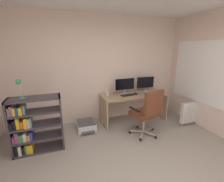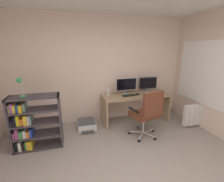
{
  "view_description": "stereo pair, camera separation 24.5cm",
  "coord_description": "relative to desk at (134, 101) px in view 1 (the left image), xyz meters",
  "views": [
    {
      "loc": [
        -1.02,
        -1.46,
        1.89
      ],
      "look_at": [
        0.15,
        1.76,
        0.95
      ],
      "focal_mm": 25.58,
      "sensor_mm": 36.0,
      "label": 1
    },
    {
      "loc": [
        -0.78,
        -1.54,
        1.89
      ],
      "look_at": [
        0.15,
        1.76,
        0.95
      ],
      "focal_mm": 25.58,
      "sensor_mm": 36.0,
      "label": 2
    }
  ],
  "objects": [
    {
      "name": "computer_mouse",
      "position": [
        0.04,
        -0.03,
        0.19
      ],
      "size": [
        0.07,
        0.1,
        0.03
      ],
      "primitive_type": "cube",
      "rotation": [
        0.0,
        0.0,
        0.08
      ],
      "color": "black",
      "rests_on": "desk"
    },
    {
      "name": "window_pane",
      "position": [
        1.4,
        -0.72,
        0.77
      ],
      "size": [
        0.01,
        1.58,
        1.37
      ],
      "primitive_type": "cube",
      "color": "white"
    },
    {
      "name": "monitor_main",
      "position": [
        -0.2,
        0.14,
        0.41
      ],
      "size": [
        0.57,
        0.18,
        0.41
      ],
      "color": "#B2B5B7",
      "rests_on": "desk"
    },
    {
      "name": "office_chair",
      "position": [
        -0.1,
        -0.83,
        0.05
      ],
      "size": [
        0.66,
        0.67,
        1.06
      ],
      "color": "#B7BABC",
      "rests_on": "ground"
    },
    {
      "name": "monitor_secondary",
      "position": [
        0.41,
        0.14,
        0.41
      ],
      "size": [
        0.48,
        0.18,
        0.4
      ],
      "color": "#B2B5B7",
      "rests_on": "desk"
    },
    {
      "name": "keyboard",
      "position": [
        -0.21,
        -0.05,
        0.19
      ],
      "size": [
        0.35,
        0.15,
        0.02
      ],
      "primitive_type": "cube",
      "rotation": [
        0.0,
        0.0,
        0.07
      ],
      "color": "black",
      "rests_on": "desk"
    },
    {
      "name": "window_frame",
      "position": [
        1.39,
        -0.72,
        0.77
      ],
      "size": [
        0.02,
        1.66,
        1.45
      ],
      "primitive_type": "cube",
      "color": "white"
    },
    {
      "name": "desk_lamp",
      "position": [
        -2.45,
        -0.57,
        0.73
      ],
      "size": [
        0.12,
        0.11,
        0.34
      ],
      "color": "#2C9652",
      "rests_on": "bookshelf"
    },
    {
      "name": "wall_back",
      "position": [
        -0.86,
        0.4,
        0.78
      ],
      "size": [
        4.52,
        0.1,
        2.66
      ],
      "primitive_type": "cube",
      "color": "beige",
      "rests_on": "ground"
    },
    {
      "name": "bookshelf",
      "position": [
        -2.36,
        -0.57,
        -0.05
      ],
      "size": [
        0.88,
        0.34,
        1.04
      ],
      "color": "#39333B",
      "rests_on": "ground"
    },
    {
      "name": "desktop_speaker",
      "position": [
        -0.7,
        0.09,
        0.26
      ],
      "size": [
        0.07,
        0.07,
        0.17
      ],
      "primitive_type": "cylinder",
      "color": "silver",
      "rests_on": "desk"
    },
    {
      "name": "radiator",
      "position": [
        1.31,
        -0.72,
        -0.23
      ],
      "size": [
        0.7,
        0.1,
        0.51
      ],
      "color": "white",
      "rests_on": "ground"
    },
    {
      "name": "printer",
      "position": [
        -1.29,
        -0.08,
        -0.45
      ],
      "size": [
        0.42,
        0.53,
        0.19
      ],
      "color": "silver",
      "rests_on": "ground"
    },
    {
      "name": "desk",
      "position": [
        0.0,
        0.0,
        0.0
      ],
      "size": [
        1.69,
        0.68,
        0.72
      ],
      "color": "tan",
      "rests_on": "ground"
    }
  ]
}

